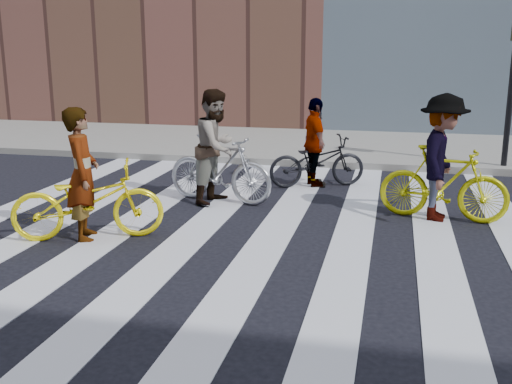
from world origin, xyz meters
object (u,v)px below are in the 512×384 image
(bike_yellow_left, at_px, (88,201))
(rider_left, at_px, (82,174))
(bike_dark_rear, at_px, (317,161))
(rider_mid, at_px, (216,147))
(bike_yellow_right, at_px, (443,183))
(bike_silver_mid, at_px, (220,169))
(rider_right, at_px, (442,158))
(rider_rear, at_px, (315,143))

(bike_yellow_left, bearing_deg, rider_left, 66.97)
(bike_yellow_left, bearing_deg, bike_dark_rear, -57.62)
(bike_dark_rear, height_order, rider_mid, rider_mid)
(bike_yellow_left, bearing_deg, bike_yellow_right, -89.91)
(rider_mid, bearing_deg, bike_yellow_left, 165.67)
(bike_silver_mid, distance_m, rider_left, 2.64)
(bike_silver_mid, bearing_deg, rider_right, -82.35)
(bike_yellow_right, bearing_deg, rider_mid, 95.13)
(rider_left, bearing_deg, rider_rear, -57.62)
(bike_silver_mid, xyz_separation_m, rider_mid, (-0.05, 0.00, 0.38))
(bike_silver_mid, bearing_deg, bike_dark_rear, -31.68)
(rider_mid, xyz_separation_m, rider_right, (3.59, -0.27, 0.01))
(bike_dark_rear, height_order, rider_left, rider_left)
(bike_yellow_left, distance_m, rider_left, 0.37)
(bike_yellow_left, distance_m, rider_mid, 2.61)
(bike_yellow_left, xyz_separation_m, bike_silver_mid, (1.19, 2.31, 0.04))
(rider_left, xyz_separation_m, rider_right, (4.78, 2.04, 0.05))
(bike_dark_rear, bearing_deg, bike_yellow_left, 121.57)
(rider_right, distance_m, rider_rear, 2.79)
(bike_dark_rear, bearing_deg, bike_yellow_right, -153.66)
(bike_yellow_right, height_order, rider_mid, rider_mid)
(rider_rear, bearing_deg, bike_dark_rear, -113.83)
(bike_dark_rear, distance_m, rider_rear, 0.35)
(bike_silver_mid, height_order, rider_right, rider_right)
(bike_yellow_right, distance_m, rider_mid, 3.67)
(bike_yellow_right, bearing_deg, rider_rear, 60.15)
(rider_right, bearing_deg, bike_dark_rear, 58.83)
(bike_yellow_left, height_order, bike_dark_rear, bike_yellow_left)
(bike_yellow_left, xyz_separation_m, rider_rear, (2.59, 3.82, 0.30))
(bike_dark_rear, relative_size, rider_right, 0.95)
(bike_dark_rear, bearing_deg, rider_mid, 111.55)
(bike_yellow_left, height_order, rider_left, rider_left)
(bike_yellow_right, height_order, bike_dark_rear, bike_yellow_right)
(bike_dark_rear, relative_size, rider_left, 1.01)
(bike_dark_rear, relative_size, rider_rear, 1.10)
(rider_left, height_order, rider_rear, rider_left)
(bike_yellow_left, relative_size, rider_right, 1.06)
(bike_yellow_left, distance_m, rider_right, 5.17)
(rider_left, bearing_deg, bike_dark_rear, -58.13)
(bike_yellow_left, distance_m, bike_dark_rear, 4.64)
(bike_dark_rear, bearing_deg, rider_rear, 66.17)
(rider_left, bearing_deg, bike_silver_mid, -51.29)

